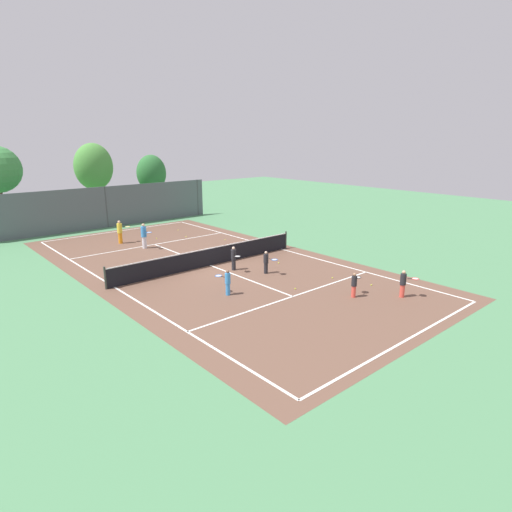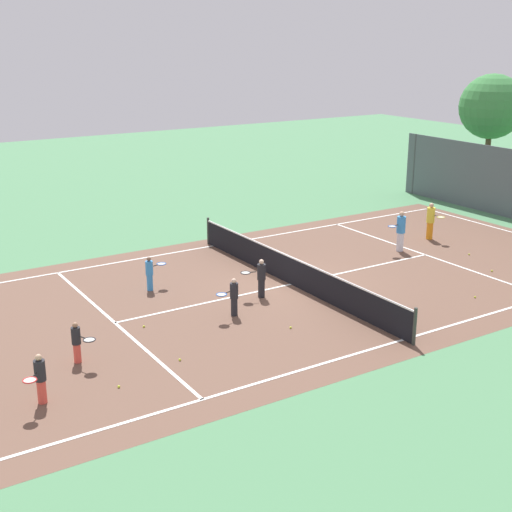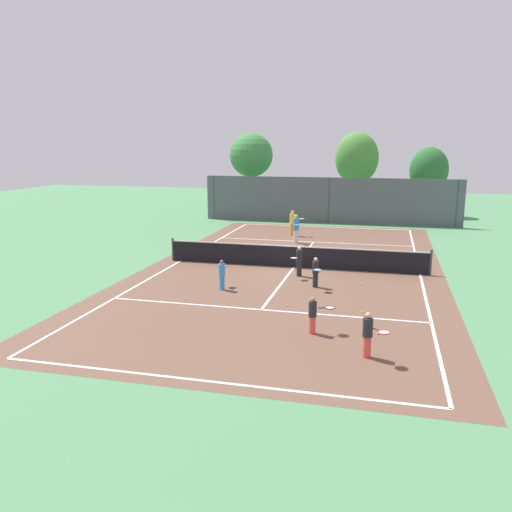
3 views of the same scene
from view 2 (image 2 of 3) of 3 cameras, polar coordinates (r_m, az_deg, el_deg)
ground_plane at (r=24.38m, az=2.83°, el=-2.30°), size 80.00×80.00×0.00m
court_surface at (r=24.38m, az=2.83°, el=-2.29°), size 13.00×25.00×0.01m
tennis_net at (r=24.21m, az=2.84°, el=-1.16°), size 11.90×0.10×1.10m
tree_2 at (r=39.82m, az=18.44°, el=11.31°), size 3.38×3.38×6.31m
player_0 at (r=28.45m, az=11.56°, el=2.00°), size 0.46×0.93×1.61m
player_1 at (r=23.89m, az=-8.51°, el=-1.34°), size 0.46×0.83×1.17m
player_2 at (r=17.26m, az=-17.00°, el=-9.39°), size 0.77×0.70×1.23m
player_3 at (r=22.97m, az=0.38°, el=-1.75°), size 0.48×0.86×1.29m
player_4 at (r=21.48m, az=-1.83°, el=-3.28°), size 0.46×0.84×1.19m
player_5 at (r=19.05m, az=-14.19°, el=-6.71°), size 0.82×0.52×1.13m
player_6 at (r=30.43m, az=13.88°, el=2.78°), size 0.90×0.34×1.55m
tennis_ball_0 at (r=17.79m, az=-10.98°, el=-10.28°), size 0.07×0.07×0.07m
tennis_ball_1 at (r=28.79m, az=16.78°, el=0.14°), size 0.07×0.07×0.07m
tennis_ball_2 at (r=18.92m, az=-6.15°, el=-8.30°), size 0.07×0.07×0.07m
tennis_ball_3 at (r=27.02m, az=18.46°, el=-1.14°), size 0.07×0.07×0.07m
tennis_ball_5 at (r=21.09m, az=-9.01°, el=-5.62°), size 0.07×0.07×0.07m
tennis_ball_6 at (r=24.18m, az=17.22°, el=-3.17°), size 0.07×0.07×0.07m
tennis_ball_7 at (r=20.79m, az=2.81°, el=-5.77°), size 0.07×0.07×0.07m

